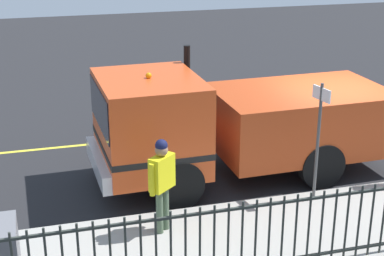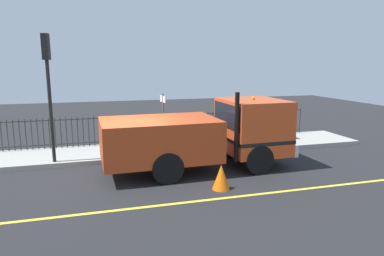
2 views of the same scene
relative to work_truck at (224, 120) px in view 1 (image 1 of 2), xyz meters
name	(u,v)px [view 1 (image 1 of 2)]	position (x,y,z in m)	size (l,w,h in m)	color
ground_plane	(333,161)	(-0.09, 2.69, -1.28)	(44.73, 44.73, 0.00)	#232326
lane_marking	(287,125)	(-2.64, 2.69, -1.27)	(0.12, 18.30, 0.01)	yellow
work_truck	(224,120)	(0.00, 0.00, 0.00)	(2.52, 6.37, 2.67)	#D84C1E
worker_standing	(162,176)	(2.16, -1.81, -0.09)	(0.47, 0.50, 1.69)	yellow
utility_cabinet	(3,254)	(3.00, -4.39, -0.65)	(0.89, 0.45, 0.94)	slate
traffic_cone	(211,128)	(-1.99, 0.35, -0.92)	(0.50, 0.50, 0.72)	orange
street_sign	(319,128)	(1.72, 1.27, 0.31)	(0.50, 0.11, 2.29)	#4C4C4C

